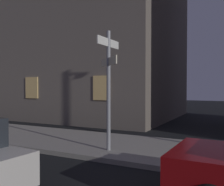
% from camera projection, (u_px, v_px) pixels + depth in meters
% --- Properties ---
extents(sidewalk_kerb, '(40.00, 3.43, 0.14)m').
position_uv_depth(sidewalk_kerb, '(88.00, 143.00, 9.23)').
color(sidewalk_kerb, gray).
rests_on(sidewalk_kerb, ground_plane).
extents(signpost, '(1.07, 1.33, 3.60)m').
position_uv_depth(signpost, '(109.00, 80.00, 7.81)').
color(signpost, gray).
rests_on(signpost, sidewalk_kerb).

